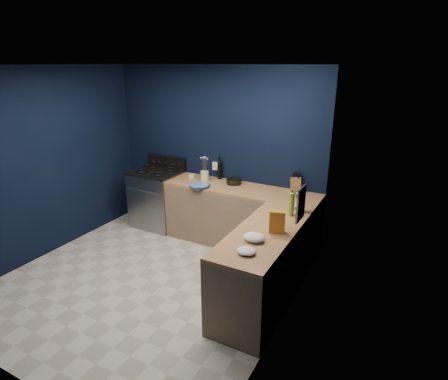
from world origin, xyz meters
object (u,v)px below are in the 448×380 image
Objects in this scene: plate_stack at (199,186)px; crouton_bag at (277,222)px; utensil_crock at (205,176)px; knife_block at (296,185)px; gas_range at (158,199)px.

crouton_bag is (1.52, -0.89, 0.10)m from plate_stack.
plate_stack is 0.31m from utensil_crock.
plate_stack is at bearing 170.58° from knife_block.
gas_range is 5.98× the size of utensil_crock.
crouton_bag is (2.49, -1.11, 0.56)m from gas_range.
plate_stack reaches higher than gas_range.
utensil_crock reaches higher than gas_range.
knife_block is at bearing 6.25° from gas_range.
gas_range is 4.50× the size of knife_block.
utensil_crock is at bearing 106.12° from plate_stack.
utensil_crock is 0.75× the size of knife_block.
crouton_bag reaches higher than utensil_crock.
crouton_bag reaches higher than knife_block.
knife_block is (1.39, 0.17, 0.03)m from utensil_crock.
knife_block is at bearing 7.09° from utensil_crock.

